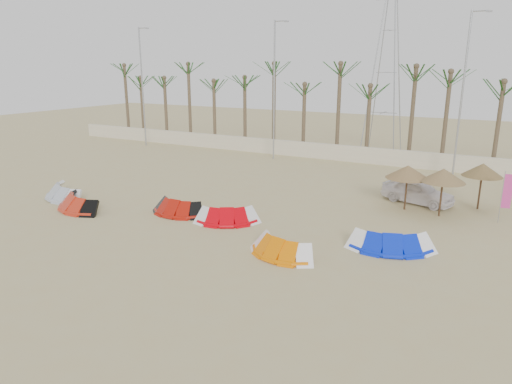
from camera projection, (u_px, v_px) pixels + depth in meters
The scene contains 18 objects.
ground at pixel (186, 257), 18.68m from camera, with size 120.00×120.00×0.00m, color tan.
boundary_wall at pixel (350, 154), 37.10m from camera, with size 60.00×0.30×1.30m, color beige.
palm_line at pixel (368, 80), 36.51m from camera, with size 52.00×4.00×7.70m.
lamp_a at pixel (143, 85), 43.29m from camera, with size 1.25×0.14×11.00m.
lamp_b at pixel (274, 89), 36.80m from camera, with size 1.25×0.14×11.00m.
lamp_c at pixel (463, 94), 30.32m from camera, with size 1.25×0.14×11.00m.
pylon at pixel (380, 151), 41.88m from camera, with size 3.00×3.00×14.00m, color #A5A8AD, non-canonical shape.
kite_grey at pixel (68, 190), 27.07m from camera, with size 3.93×2.56×0.90m.
kite_red_left at pixel (83, 200), 25.03m from camera, with size 3.99×2.57×0.90m.
kite_red_mid at pixel (181, 206), 24.10m from camera, with size 3.07×1.57×0.90m.
kite_red_right at pixel (230, 213), 22.82m from camera, with size 3.62×2.72×0.90m.
kite_orange at pixel (284, 245), 18.83m from camera, with size 3.29×2.08×0.90m.
kite_blue at pixel (393, 239), 19.47m from camera, with size 3.86×2.46×0.90m.
parasol_left at pixel (408, 172), 24.29m from camera, with size 2.32×2.32×2.45m.
parasol_mid at pixel (443, 175), 23.17m from camera, with size 2.22×2.22×2.53m.
parasol_right at pixel (483, 170), 24.33m from camera, with size 2.09×2.09×2.54m.
flag_pink at pixel (506, 193), 22.27m from camera, with size 0.45×0.07×2.64m.
car at pixel (418, 192), 25.81m from camera, with size 1.61×4.00×1.36m, color white.
Camera 1 is at (10.84, -13.78, 7.55)m, focal length 32.00 mm.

